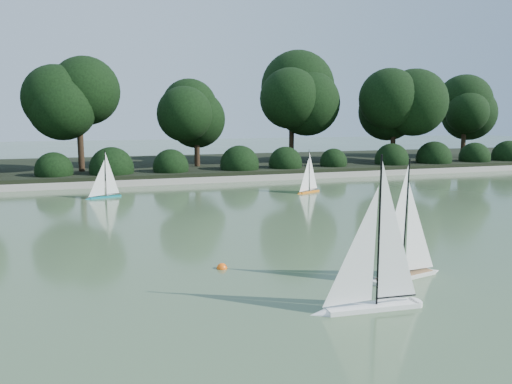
% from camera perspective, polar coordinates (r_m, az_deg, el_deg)
% --- Properties ---
extents(ground, '(80.00, 80.00, 0.00)m').
position_cam_1_polar(ground, '(7.41, 3.35, -7.92)').
color(ground, '#374A2C').
rests_on(ground, ground).
extents(pond_coping, '(40.00, 0.35, 0.18)m').
position_cam_1_polar(pond_coping, '(15.95, -8.52, 1.27)').
color(pond_coping, gray).
rests_on(pond_coping, ground).
extents(far_bank, '(40.00, 8.00, 0.30)m').
position_cam_1_polar(far_bank, '(19.87, -10.46, 2.84)').
color(far_bank, black).
rests_on(far_bank, ground).
extents(tree_line, '(26.31, 3.93, 4.39)m').
position_cam_1_polar(tree_line, '(18.45, -6.16, 10.24)').
color(tree_line, black).
rests_on(tree_line, ground).
extents(shrub_hedge, '(29.10, 1.10, 1.10)m').
position_cam_1_polar(shrub_hedge, '(16.79, -9.06, 2.86)').
color(shrub_hedge, black).
rests_on(shrub_hedge, ground).
extents(sailboat_white_a, '(1.34, 0.30, 1.82)m').
position_cam_1_polar(sailboat_white_a, '(5.66, 12.30, -10.35)').
color(sailboat_white_a, white).
rests_on(sailboat_white_a, ground).
extents(sailboat_white_b, '(1.23, 0.44, 1.68)m').
position_cam_1_polar(sailboat_white_b, '(6.94, 17.21, -7.22)').
color(sailboat_white_b, silver).
rests_on(sailboat_white_b, ground).
extents(sailboat_orange, '(0.88, 0.54, 1.28)m').
position_cam_1_polar(sailboat_orange, '(13.95, 5.89, 0.73)').
color(sailboat_orange, orange).
rests_on(sailboat_orange, ground).
extents(sailboat_teal, '(0.96, 0.42, 1.32)m').
position_cam_1_polar(sailboat_teal, '(13.59, -17.20, 0.21)').
color(sailboat_teal, '#117783').
rests_on(sailboat_teal, ground).
extents(race_buoy, '(0.15, 0.15, 0.15)m').
position_cam_1_polar(race_buoy, '(7.08, -3.91, -8.71)').
color(race_buoy, '#FE5C0D').
rests_on(race_buoy, ground).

